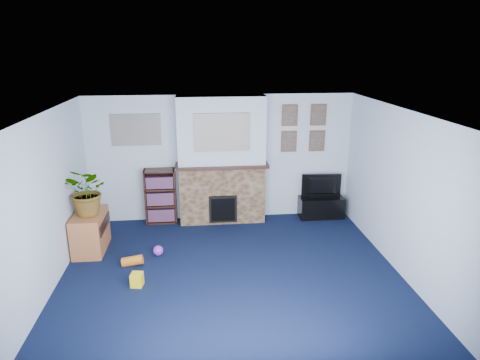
{
  "coord_description": "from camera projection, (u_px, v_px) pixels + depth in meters",
  "views": [
    {
      "loc": [
        -0.45,
        -5.64,
        3.26
      ],
      "look_at": [
        0.21,
        0.76,
        1.22
      ],
      "focal_mm": 32.0,
      "sensor_mm": 36.0,
      "label": 1
    }
  ],
  "objects": [
    {
      "name": "toy_block",
      "position": [
        137.0,
        279.0,
        6.02
      ],
      "size": [
        0.18,
        0.18,
        0.19
      ],
      "primitive_type": "cube",
      "rotation": [
        0.0,
        0.0,
        -0.16
      ],
      "color": "yellow",
      "rests_on": "ground"
    },
    {
      "name": "tv_stand",
      "position": [
        321.0,
        206.0,
        8.42
      ],
      "size": [
        0.87,
        0.37,
        0.41
      ],
      "primitive_type": "cube",
      "color": "black",
      "rests_on": "ground"
    },
    {
      "name": "mantel_can",
      "position": [
        262.0,
        160.0,
        7.98
      ],
      "size": [
        0.07,
        0.07,
        0.13
      ],
      "primitive_type": "cylinder",
      "color": "yellow",
      "rests_on": "chimney_breast"
    },
    {
      "name": "portrait_tl",
      "position": [
        290.0,
        115.0,
        8.01
      ],
      "size": [
        0.3,
        0.03,
        0.4
      ],
      "primitive_type": "cube",
      "color": "brown",
      "rests_on": "wall_back"
    },
    {
      "name": "chimney_breast",
      "position": [
        222.0,
        162.0,
        7.96
      ],
      "size": [
        1.72,
        0.5,
        2.4
      ],
      "color": "brown",
      "rests_on": "ground"
    },
    {
      "name": "mantel_teddy",
      "position": [
        196.0,
        161.0,
        7.86
      ],
      "size": [
        0.14,
        0.14,
        0.14
      ],
      "primitive_type": "sphere",
      "color": "gray",
      "rests_on": "chimney_breast"
    },
    {
      "name": "collage_left",
      "position": [
        136.0,
        130.0,
        7.8
      ],
      "size": [
        0.9,
        0.03,
        0.58
      ],
      "primitive_type": "cube",
      "color": "gray",
      "rests_on": "wall_back"
    },
    {
      "name": "toy_tube",
      "position": [
        133.0,
        261.0,
        6.61
      ],
      "size": [
        0.34,
        0.15,
        0.19
      ],
      "primitive_type": "cylinder",
      "rotation": [
        0.0,
        1.43,
        0.0
      ],
      "color": "orange",
      "rests_on": "ground"
    },
    {
      "name": "wall_front",
      "position": [
        251.0,
        283.0,
        3.88
      ],
      "size": [
        5.0,
        0.04,
        2.4
      ],
      "primitive_type": "cube",
      "color": "silver",
      "rests_on": "ground"
    },
    {
      "name": "mantel_candle",
      "position": [
        237.0,
        160.0,
        7.93
      ],
      "size": [
        0.05,
        0.05,
        0.16
      ],
      "primitive_type": "cylinder",
      "color": "#B2BFC6",
      "rests_on": "chimney_breast"
    },
    {
      "name": "portrait_bl",
      "position": [
        289.0,
        141.0,
        8.16
      ],
      "size": [
        0.3,
        0.03,
        0.4
      ],
      "primitive_type": "cube",
      "color": "brown",
      "rests_on": "wall_back"
    },
    {
      "name": "floor",
      "position": [
        231.0,
        274.0,
        6.37
      ],
      "size": [
        5.0,
        4.5,
        0.01
      ],
      "primitive_type": "cube",
      "color": "black",
      "rests_on": "ground"
    },
    {
      "name": "television",
      "position": [
        322.0,
        186.0,
        8.32
      ],
      "size": [
        0.78,
        0.15,
        0.45
      ],
      "primitive_type": "imported",
      "rotation": [
        0.0,
        0.0,
        3.07
      ],
      "color": "black",
      "rests_on": "tv_stand"
    },
    {
      "name": "collage_main",
      "position": [
        222.0,
        132.0,
        7.58
      ],
      "size": [
        1.0,
        0.03,
        0.68
      ],
      "primitive_type": "cube",
      "color": "gray",
      "rests_on": "chimney_breast"
    },
    {
      "name": "portrait_tr",
      "position": [
        318.0,
        115.0,
        8.07
      ],
      "size": [
        0.3,
        0.03,
        0.4
      ],
      "primitive_type": "cube",
      "color": "brown",
      "rests_on": "wall_back"
    },
    {
      "name": "toy_ball",
      "position": [
        158.0,
        250.0,
        6.91
      ],
      "size": [
        0.17,
        0.17,
        0.17
      ],
      "primitive_type": "sphere",
      "color": "purple",
      "rests_on": "ground"
    },
    {
      "name": "potted_plant",
      "position": [
        88.0,
        191.0,
        6.77
      ],
      "size": [
        0.92,
        0.88,
        0.79
      ],
      "primitive_type": "imported",
      "rotation": [
        0.0,
        0.0,
        5.8
      ],
      "color": "#26661E",
      "rests_on": "sideboard"
    },
    {
      "name": "sideboard",
      "position": [
        90.0,
        230.0,
        7.02
      ],
      "size": [
        0.47,
        0.84,
        0.65
      ],
      "primitive_type": "cube",
      "color": "#A96136",
      "rests_on": "ground"
    },
    {
      "name": "portrait_br",
      "position": [
        317.0,
        141.0,
        8.22
      ],
      "size": [
        0.3,
        0.03,
        0.4
      ],
      "primitive_type": "cube",
      "color": "brown",
      "rests_on": "wall_back"
    },
    {
      "name": "wall_left",
      "position": [
        46.0,
        205.0,
        5.77
      ],
      "size": [
        0.04,
        4.5,
        2.4
      ],
      "primitive_type": "cube",
      "color": "silver",
      "rests_on": "ground"
    },
    {
      "name": "green_crate",
      "position": [
        87.0,
        243.0,
        7.05
      ],
      "size": [
        0.4,
        0.35,
        0.27
      ],
      "primitive_type": "cube",
      "rotation": [
        0.0,
        0.0,
        -0.28
      ],
      "color": "#198C26",
      "rests_on": "ground"
    },
    {
      "name": "wall_back",
      "position": [
        221.0,
        158.0,
        8.14
      ],
      "size": [
        5.0,
        0.04,
        2.4
      ],
      "primitive_type": "cube",
      "color": "silver",
      "rests_on": "ground"
    },
    {
      "name": "ceiling",
      "position": [
        230.0,
        113.0,
        5.65
      ],
      "size": [
        5.0,
        4.5,
        0.01
      ],
      "primitive_type": "cube",
      "color": "white",
      "rests_on": "wall_back"
    },
    {
      "name": "wall_right",
      "position": [
        401.0,
        192.0,
        6.25
      ],
      "size": [
        0.04,
        4.5,
        2.4
      ],
      "primitive_type": "cube",
      "color": "silver",
      "rests_on": "ground"
    },
    {
      "name": "mantel_clock",
      "position": [
        217.0,
        161.0,
        7.89
      ],
      "size": [
        0.09,
        0.06,
        0.13
      ],
      "primitive_type": "cube",
      "color": "gold",
      "rests_on": "chimney_breast"
    },
    {
      "name": "bookshelf",
      "position": [
        161.0,
        197.0,
        8.1
      ],
      "size": [
        0.58,
        0.28,
        1.05
      ],
      "color": "black",
      "rests_on": "ground"
    }
  ]
}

